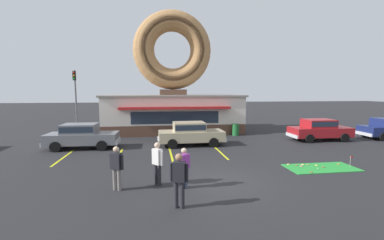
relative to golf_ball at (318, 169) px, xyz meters
name	(u,v)px	position (x,y,z in m)	size (l,w,h in m)	color
ground_plane	(218,182)	(-5.06, -0.93, -0.05)	(160.00, 160.00, 0.00)	#232326
donut_shop_building	(173,91)	(-5.90, 13.02, 3.69)	(12.30, 6.75, 10.96)	brown
putting_mat	(321,168)	(0.32, 0.19, -0.04)	(3.34, 1.58, 0.03)	green
mini_donut_near_left	(288,164)	(-1.02, 0.86, 0.00)	(0.13, 0.13, 0.04)	#E5C666
mini_donut_near_right	(308,165)	(-0.08, 0.68, 0.00)	(0.13, 0.13, 0.04)	#A5724C
mini_donut_mid_left	(316,165)	(0.28, 0.52, 0.00)	(0.13, 0.13, 0.04)	#E5C666
mini_donut_mid_centre	(311,172)	(-0.64, -0.48, 0.00)	(0.13, 0.13, 0.04)	brown
mini_donut_mid_right	(301,166)	(-0.54, 0.48, 0.00)	(0.13, 0.13, 0.04)	#D8667F
mini_donut_far_left	(338,164)	(1.49, 0.53, 0.00)	(0.13, 0.13, 0.04)	#D17F47
mini_donut_far_centre	(323,167)	(0.41, 0.17, 0.00)	(0.13, 0.13, 0.04)	brown
mini_donut_far_right	(297,165)	(-0.68, 0.67, 0.00)	(0.13, 0.13, 0.04)	brown
mini_donut_extra	(303,165)	(-0.32, 0.71, 0.00)	(0.13, 0.13, 0.04)	#E5C666
golf_ball	(318,169)	(0.00, 0.00, 0.00)	(0.04, 0.04, 0.04)	white
putting_flag_pin	(351,159)	(1.77, 0.06, 0.39)	(0.13, 0.01, 0.55)	silver
car_grey	(82,135)	(-12.29, 6.41, 0.82)	(4.60, 2.05, 1.60)	slate
car_champagne	(190,133)	(-5.20, 6.33, 0.82)	(4.59, 2.05, 1.60)	#BCAD89
car_red	(319,129)	(4.68, 6.71, 0.82)	(4.59, 2.04, 1.60)	maroon
pedestrian_blue_sweater_man	(117,166)	(-9.02, -1.25, 0.87)	(0.54, 0.39, 1.67)	slate
pedestrian_hooded_kid	(157,161)	(-7.52, -0.92, 0.90)	(0.43, 0.47, 1.71)	#232328
pedestrian_leather_jacket_man	(184,166)	(-6.53, -1.40, 0.80)	(0.51, 0.41, 1.55)	#474C66
pedestrian_clipboard_woman	(179,178)	(-6.87, -3.05, 0.93)	(0.58, 0.34, 1.76)	#232328
trash_bin	(236,130)	(-0.89, 9.72, 0.45)	(0.57, 0.57, 0.97)	#1E662D
traffic_light_pole	(75,91)	(-15.49, 16.65, 3.66)	(0.28, 0.47, 5.80)	#595B60
parking_stripe_far_left	(63,158)	(-12.68, 4.07, -0.05)	(0.12, 3.60, 0.01)	yellow
parking_stripe_left	(119,156)	(-9.68, 4.07, -0.05)	(0.12, 3.60, 0.01)	yellow
parking_stripe_mid_left	(171,154)	(-6.68, 4.07, -0.05)	(0.12, 3.60, 0.01)	yellow
parking_stripe_centre	(220,152)	(-3.68, 4.07, -0.05)	(0.12, 3.60, 0.01)	yellow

